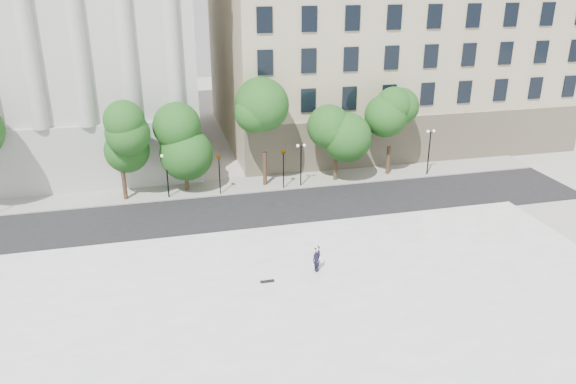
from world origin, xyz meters
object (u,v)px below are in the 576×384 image
(traffic_light_east, at_px, (283,149))
(person_lying, at_px, (317,268))
(traffic_light_west, at_px, (219,154))
(skateboard, at_px, (267,281))

(traffic_light_east, relative_size, person_lying, 2.47)
(traffic_light_east, distance_m, person_lying, 15.88)
(traffic_light_west, xyz_separation_m, skateboard, (0.80, -16.05, -3.24))
(traffic_light_west, bearing_deg, traffic_light_east, 0.00)
(traffic_light_west, xyz_separation_m, person_lying, (4.12, -15.51, -3.05))
(person_lying, height_order, skateboard, person_lying)
(traffic_light_east, xyz_separation_m, skateboard, (-4.87, -16.05, -3.24))
(person_lying, relative_size, skateboard, 2.01)
(traffic_light_west, bearing_deg, person_lying, -75.11)
(traffic_light_west, relative_size, person_lying, 2.47)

